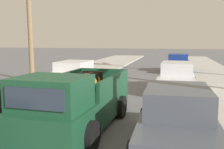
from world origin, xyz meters
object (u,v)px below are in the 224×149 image
at_px(car_left_mid, 75,76).
at_px(car_right_far, 177,121).
at_px(pickup_truck, 76,103).
at_px(car_right_mid, 178,64).
at_px(car_left_near, 177,78).

relative_size(car_left_mid, car_right_far, 1.00).
relative_size(pickup_truck, car_right_far, 1.23).
relative_size(car_right_mid, car_right_far, 1.01).
xyz_separation_m(car_left_near, car_right_mid, (0.19, 8.65, 0.00)).
relative_size(pickup_truck, car_left_near, 1.23).
relative_size(pickup_truck, car_left_mid, 1.23).
height_order(car_left_near, car_right_far, same).
height_order(car_left_near, car_left_mid, same).
relative_size(car_left_mid, car_right_mid, 0.99).
distance_m(car_left_near, car_left_mid, 5.45).
xyz_separation_m(pickup_truck, car_left_mid, (-2.46, 6.23, -0.10)).
height_order(pickup_truck, car_right_mid, pickup_truck).
distance_m(car_left_near, car_right_mid, 8.65).
xyz_separation_m(pickup_truck, car_left_near, (2.96, 6.70, -0.10)).
height_order(car_left_near, car_right_mid, same).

